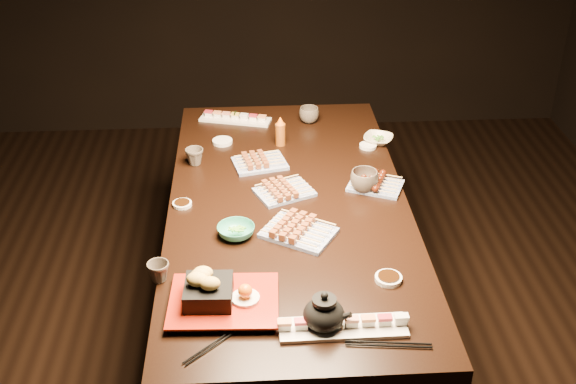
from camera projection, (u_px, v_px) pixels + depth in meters
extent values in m
cube|color=black|center=(289.00, 282.00, 2.91)|extent=(1.07, 1.88, 0.75)
imported|color=#2F9274|center=(236.00, 231.00, 2.51)|extent=(0.17, 0.17, 0.04)
imported|color=beige|center=(378.00, 139.00, 3.14)|extent=(0.16, 0.16, 0.03)
imported|color=#494038|center=(159.00, 272.00, 2.29)|extent=(0.09, 0.09, 0.07)
imported|color=#494038|center=(364.00, 181.00, 2.77)|extent=(0.13, 0.13, 0.08)
imported|color=#494038|center=(195.00, 157.00, 2.96)|extent=(0.09, 0.09, 0.07)
imported|color=#494038|center=(309.00, 115.00, 3.31)|extent=(0.12, 0.12, 0.07)
cylinder|color=brown|center=(280.00, 131.00, 3.10)|extent=(0.05, 0.05, 0.13)
cylinder|color=white|center=(182.00, 204.00, 2.70)|extent=(0.09, 0.09, 0.01)
cylinder|color=white|center=(368.00, 146.00, 3.11)|extent=(0.08, 0.08, 0.01)
cylinder|color=white|center=(388.00, 278.00, 2.31)|extent=(0.11, 0.11, 0.02)
cylinder|color=white|center=(222.00, 141.00, 3.14)|extent=(0.09, 0.09, 0.02)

